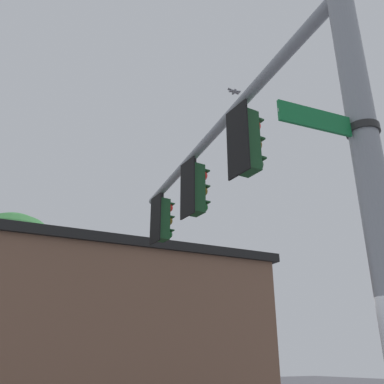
{
  "coord_description": "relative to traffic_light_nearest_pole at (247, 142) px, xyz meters",
  "views": [
    {
      "loc": [
        2.31,
        -3.41,
        1.99
      ],
      "look_at": [
        -4.6,
        0.7,
        5.22
      ],
      "focal_mm": 39.05,
      "sensor_mm": 36.0,
      "label": 1
    }
  ],
  "objects": [
    {
      "name": "street_name_sign",
      "position": [
        2.28,
        -0.6,
        -1.06
      ],
      "size": [
        0.33,
        1.17,
        0.22
      ],
      "color": "#147238"
    },
    {
      "name": "mast_arm",
      "position": [
        -1.42,
        0.19,
        0.79
      ],
      "size": [
        7.5,
        1.32,
        0.19
      ],
      "primitive_type": "cylinder",
      "rotation": [
        0.0,
        1.57,
        2.99
      ],
      "color": "gray"
    },
    {
      "name": "traffic_light_mid_inner",
      "position": [
        -2.13,
        0.32,
        0.0
      ],
      "size": [
        0.54,
        0.49,
        1.31
      ],
      "color": "black"
    },
    {
      "name": "storefront_building",
      "position": [
        -10.92,
        0.73,
        -2.42
      ],
      "size": [
        9.05,
        13.09,
        5.58
      ],
      "color": "brown",
      "rests_on": "ground"
    },
    {
      "name": "traffic_light_mid_outer",
      "position": [
        -4.27,
        0.65,
        0.0
      ],
      "size": [
        0.54,
        0.49,
        1.31
      ],
      "color": "black"
    },
    {
      "name": "signal_pole",
      "position": [
        2.32,
        -0.37,
        -1.83
      ],
      "size": [
        0.29,
        0.29,
        6.79
      ],
      "primitive_type": "cylinder",
      "color": "gray",
      "rests_on": "ground"
    },
    {
      "name": "traffic_light_nearest_pole",
      "position": [
        0.0,
        0.0,
        0.0
      ],
      "size": [
        0.54,
        0.49,
        1.31
      ],
      "color": "black"
    },
    {
      "name": "tree_by_storefront",
      "position": [
        -12.71,
        -1.71,
        0.09
      ],
      "size": [
        4.14,
        4.14,
        7.4
      ],
      "color": "#4C3823",
      "rests_on": "ground"
    },
    {
      "name": "bird_flying",
      "position": [
        -2.56,
        1.76,
        3.17
      ],
      "size": [
        0.26,
        0.36,
        0.12
      ],
      "color": "gray"
    }
  ]
}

